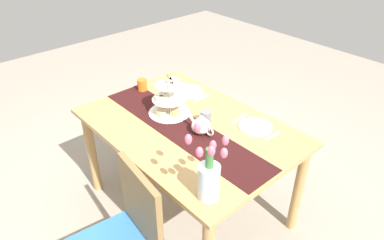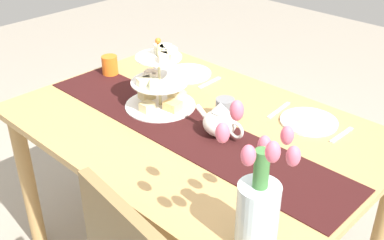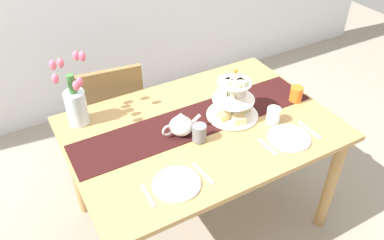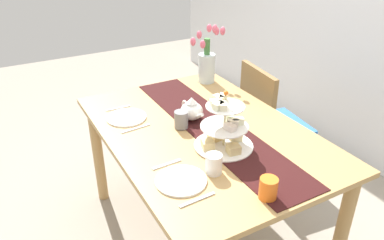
# 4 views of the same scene
# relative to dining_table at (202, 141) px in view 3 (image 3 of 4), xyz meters

# --- Properties ---
(ground_plane) EXTENTS (8.00, 8.00, 0.00)m
(ground_plane) POSITION_rel_dining_table_xyz_m (0.00, 0.00, -0.67)
(ground_plane) COLOR gray
(dining_table) EXTENTS (1.47, 1.02, 0.78)m
(dining_table) POSITION_rel_dining_table_xyz_m (0.00, 0.00, 0.00)
(dining_table) COLOR tan
(dining_table) RESTS_ON ground_plane
(chair_left) EXTENTS (0.47, 0.47, 0.91)m
(chair_left) POSITION_rel_dining_table_xyz_m (-0.30, 0.74, -0.16)
(chair_left) COLOR olive
(chair_left) RESTS_ON ground_plane
(table_runner) EXTENTS (1.44, 0.29, 0.00)m
(table_runner) POSITION_rel_dining_table_xyz_m (0.00, 0.06, 0.11)
(table_runner) COLOR black
(table_runner) RESTS_ON dining_table
(tiered_cake_stand) EXTENTS (0.30, 0.30, 0.30)m
(tiered_cake_stand) POSITION_rel_dining_table_xyz_m (0.20, -0.00, 0.21)
(tiered_cake_stand) COLOR beige
(tiered_cake_stand) RESTS_ON table_runner
(teapot) EXTENTS (0.24, 0.13, 0.14)m
(teapot) POSITION_rel_dining_table_xyz_m (-0.13, 0.00, 0.17)
(teapot) COLOR white
(teapot) RESTS_ON table_runner
(tulip_vase) EXTENTS (0.20, 0.23, 0.42)m
(tulip_vase) POSITION_rel_dining_table_xyz_m (-0.58, 0.37, 0.25)
(tulip_vase) COLOR silver
(tulip_vase) RESTS_ON dining_table
(dinner_plate_left) EXTENTS (0.23, 0.23, 0.01)m
(dinner_plate_left) POSITION_rel_dining_table_xyz_m (-0.33, -0.32, 0.12)
(dinner_plate_left) COLOR white
(dinner_plate_left) RESTS_ON dining_table
(fork_left) EXTENTS (0.02, 0.15, 0.01)m
(fork_left) POSITION_rel_dining_table_xyz_m (-0.47, -0.32, 0.11)
(fork_left) COLOR silver
(fork_left) RESTS_ON dining_table
(knife_left) EXTENTS (0.03, 0.17, 0.01)m
(knife_left) POSITION_rel_dining_table_xyz_m (-0.18, -0.32, 0.11)
(knife_left) COLOR silver
(knife_left) RESTS_ON dining_table
(dinner_plate_right) EXTENTS (0.23, 0.23, 0.01)m
(dinner_plate_right) POSITION_rel_dining_table_xyz_m (0.36, -0.32, 0.12)
(dinner_plate_right) COLOR white
(dinner_plate_right) RESTS_ON dining_table
(fork_right) EXTENTS (0.02, 0.15, 0.01)m
(fork_right) POSITION_rel_dining_table_xyz_m (0.21, -0.32, 0.11)
(fork_right) COLOR silver
(fork_right) RESTS_ON dining_table
(knife_right) EXTENTS (0.02, 0.17, 0.01)m
(knife_right) POSITION_rel_dining_table_xyz_m (0.50, -0.32, 0.11)
(knife_right) COLOR silver
(knife_right) RESTS_ON dining_table
(mug_grey) EXTENTS (0.08, 0.08, 0.09)m
(mug_grey) POSITION_rel_dining_table_xyz_m (-0.07, -0.10, 0.16)
(mug_grey) COLOR slate
(mug_grey) RESTS_ON table_runner
(mug_white_text) EXTENTS (0.08, 0.08, 0.09)m
(mug_white_text) POSITION_rel_dining_table_xyz_m (0.37, -0.16, 0.16)
(mug_white_text) COLOR white
(mug_white_text) RESTS_ON dining_table
(mug_orange) EXTENTS (0.08, 0.08, 0.09)m
(mug_orange) POSITION_rel_dining_table_xyz_m (0.63, -0.06, 0.16)
(mug_orange) COLOR orange
(mug_orange) RESTS_ON dining_table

